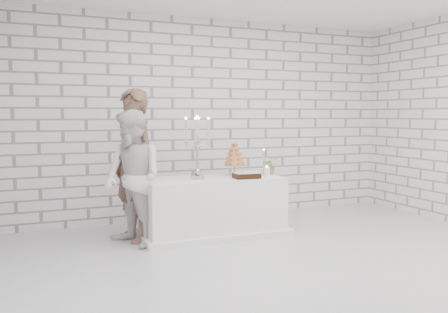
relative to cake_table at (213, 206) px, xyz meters
The scene contains 11 objects.
ground 1.51m from the cake_table, 73.27° to the right, with size 6.00×5.00×0.01m, color silver.
wall_back 1.63m from the cake_table, 69.18° to the left, with size 6.00×0.01×3.00m, color white.
cake_table is the anchor object (origin of this frame).
groom 1.16m from the cake_table, behind, with size 0.69×0.45×1.89m, color #472D23.
bride 1.16m from the cake_table, behind, with size 0.79×0.62×1.63m, color white.
candelabra 0.81m from the cake_table, behind, with size 0.33×0.33×0.81m, color #A8A7B2, non-canonical shape.
croquembouche 0.72m from the cake_table, 18.74° to the left, with size 0.30×0.30×0.46m, color brown, non-canonical shape.
chocolate_cake 0.61m from the cake_table, 29.38° to the right, with size 0.32×0.23×0.08m, color black.
pillar_candle 0.85m from the cake_table, 12.80° to the right, with size 0.08×0.08×0.12m, color white.
extra_taper 1.00m from the cake_table, 11.10° to the left, with size 0.06×0.06×0.32m, color #C7B690.
flowers 0.98m from the cake_table, ahead, with size 0.22×0.19×0.24m, color #536F2E.
Camera 1 is at (-2.67, -4.38, 1.57)m, focal length 38.67 mm.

